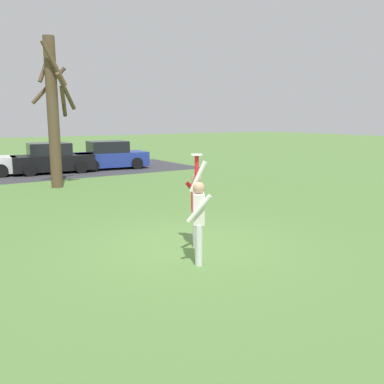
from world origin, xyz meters
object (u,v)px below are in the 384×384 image
(parked_car_black, at_px, (52,159))
(bare_tree_tall, at_px, (53,109))
(person_catcher, at_px, (196,203))
(parked_car_blue, at_px, (110,156))
(person_defender, at_px, (199,215))
(frisbee_disc, at_px, (197,155))

(parked_car_black, xyz_separation_m, bare_tree_tall, (-1.09, -4.86, 2.50))
(person_catcher, height_order, parked_car_blue, person_catcher)
(person_catcher, bearing_deg, bare_tree_tall, -146.14)
(parked_car_black, relative_size, bare_tree_tall, 0.70)
(person_defender, relative_size, parked_car_black, 0.48)
(parked_car_black, distance_m, bare_tree_tall, 5.57)
(person_catcher, xyz_separation_m, person_defender, (-0.61, -0.99, -0.00))
(person_defender, distance_m, parked_car_black, 15.77)
(person_defender, xyz_separation_m, parked_car_blue, (4.60, 15.72, -0.25))
(parked_car_black, distance_m, parked_car_blue, 3.26)
(frisbee_disc, distance_m, bare_tree_tall, 10.12)
(parked_car_black, xyz_separation_m, parked_car_blue, (3.26, 0.01, 0.00))
(person_catcher, relative_size, bare_tree_tall, 0.34)
(person_catcher, distance_m, frisbee_disc, 1.13)
(frisbee_disc, distance_m, parked_car_black, 15.00)
(person_catcher, relative_size, parked_car_blue, 0.49)
(frisbee_disc, xyz_separation_m, parked_car_blue, (4.11, 14.92, -1.37))
(parked_car_blue, bearing_deg, person_defender, -100.80)
(person_catcher, xyz_separation_m, frisbee_disc, (-0.12, -0.19, 1.11))
(person_catcher, height_order, frisbee_disc, frisbee_disc)
(frisbee_disc, xyz_separation_m, bare_tree_tall, (-0.25, 10.05, 1.14))
(bare_tree_tall, bearing_deg, parked_car_blue, 48.19)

